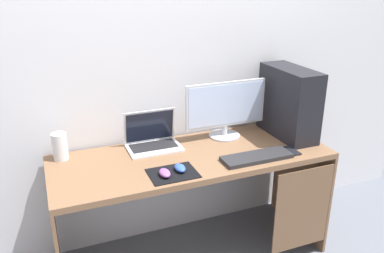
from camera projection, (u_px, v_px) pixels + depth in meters
The scene contains 11 objects.
wall_back at pixel (171, 48), 2.46m from camera, with size 4.00×0.05×2.60m.
desk at pixel (196, 175), 2.40m from camera, with size 1.66×0.63×0.73m.
pc_tower at pixel (289, 102), 2.56m from camera, with size 0.19×0.46×0.45m, color black.
monitor at pixel (226, 109), 2.54m from camera, with size 0.55×0.20×0.37m.
laptop at pixel (153, 140), 2.45m from camera, with size 0.33×0.22×0.23m.
speaker at pixel (60, 146), 2.27m from camera, with size 0.09×0.09×0.16m, color silver.
keyboard at pixel (257, 157), 2.30m from camera, with size 0.42×0.14×0.02m, color #232326.
mousepad at pixel (173, 173), 2.13m from camera, with size 0.26×0.20×0.01m, color black.
mouse_left at pixel (180, 168), 2.15m from camera, with size 0.06×0.10×0.03m, color #2D51B2.
mouse_right at pixel (165, 173), 2.09m from camera, with size 0.06×0.10×0.03m, color #8C4C99.
cell_phone at pixel (291, 151), 2.39m from camera, with size 0.07×0.13×0.01m, color black.
Camera 1 is at (-0.79, -1.98, 1.74)m, focal length 36.91 mm.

